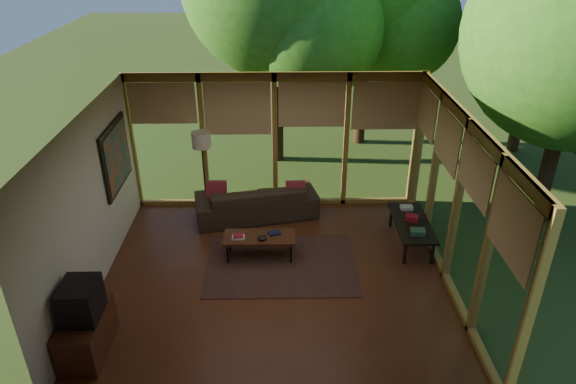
{
  "coord_description": "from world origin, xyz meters",
  "views": [
    {
      "loc": [
        0.09,
        -6.7,
        5.09
      ],
      "look_at": [
        0.22,
        0.7,
        1.2
      ],
      "focal_mm": 32.0,
      "sensor_mm": 36.0,
      "label": 1
    }
  ],
  "objects_px": {
    "television": "(81,301)",
    "side_console": "(412,224)",
    "media_cabinet": "(87,334)",
    "sofa": "(256,200)",
    "coffee_table": "(259,238)",
    "floor_lamp": "(202,144)"
  },
  "relations": [
    {
      "from": "television",
      "to": "side_console",
      "type": "height_order",
      "value": "television"
    },
    {
      "from": "television",
      "to": "coffee_table",
      "type": "height_order",
      "value": "television"
    },
    {
      "from": "sofa",
      "to": "floor_lamp",
      "type": "relative_size",
      "value": 1.4
    },
    {
      "from": "television",
      "to": "coffee_table",
      "type": "bearing_deg",
      "value": 44.33
    },
    {
      "from": "television",
      "to": "media_cabinet",
      "type": "bearing_deg",
      "value": 180.0
    },
    {
      "from": "floor_lamp",
      "to": "coffee_table",
      "type": "bearing_deg",
      "value": -56.37
    },
    {
      "from": "television",
      "to": "coffee_table",
      "type": "relative_size",
      "value": 0.46
    },
    {
      "from": "side_console",
      "to": "floor_lamp",
      "type": "bearing_deg",
      "value": 160.99
    },
    {
      "from": "media_cabinet",
      "to": "side_console",
      "type": "relative_size",
      "value": 0.71
    },
    {
      "from": "media_cabinet",
      "to": "side_console",
      "type": "xyz_separation_m",
      "value": [
        4.87,
        2.51,
        0.11
      ]
    },
    {
      "from": "television",
      "to": "side_console",
      "type": "xyz_separation_m",
      "value": [
        4.85,
        2.51,
        -0.44
      ]
    },
    {
      "from": "coffee_table",
      "to": "media_cabinet",
      "type": "bearing_deg",
      "value": -135.93
    },
    {
      "from": "television",
      "to": "side_console",
      "type": "bearing_deg",
      "value": 27.38
    },
    {
      "from": "media_cabinet",
      "to": "television",
      "type": "distance_m",
      "value": 0.55
    },
    {
      "from": "media_cabinet",
      "to": "floor_lamp",
      "type": "xyz_separation_m",
      "value": [
        1.09,
        3.81,
        1.11
      ]
    },
    {
      "from": "side_console",
      "to": "sofa",
      "type": "bearing_deg",
      "value": 159.43
    },
    {
      "from": "sofa",
      "to": "side_console",
      "type": "bearing_deg",
      "value": 147.48
    },
    {
      "from": "television",
      "to": "floor_lamp",
      "type": "distance_m",
      "value": 4.0
    },
    {
      "from": "sofa",
      "to": "media_cabinet",
      "type": "relative_size",
      "value": 2.31
    },
    {
      "from": "sofa",
      "to": "side_console",
      "type": "relative_size",
      "value": 1.65
    },
    {
      "from": "media_cabinet",
      "to": "floor_lamp",
      "type": "bearing_deg",
      "value": 74.04
    },
    {
      "from": "television",
      "to": "coffee_table",
      "type": "xyz_separation_m",
      "value": [
        2.19,
        2.14,
        -0.46
      ]
    }
  ]
}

